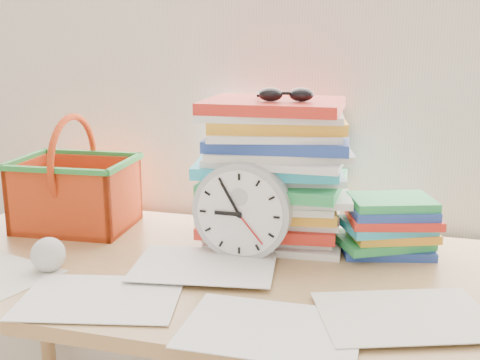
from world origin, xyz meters
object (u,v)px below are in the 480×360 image
(clock, at_px, (242,211))
(book_stack, at_px, (387,225))
(desk, at_px, (211,297))
(basket, at_px, (74,173))
(paper_stack, at_px, (275,171))

(clock, bearing_deg, book_stack, 21.81)
(desk, bearing_deg, basket, 158.92)
(paper_stack, xyz_separation_m, clock, (-0.04, -0.15, -0.06))
(paper_stack, bearing_deg, book_stack, -5.20)
(paper_stack, distance_m, basket, 0.53)
(paper_stack, distance_m, book_stack, 0.30)
(book_stack, bearing_deg, paper_stack, 174.80)
(desk, relative_size, paper_stack, 3.86)
(desk, relative_size, basket, 4.74)
(paper_stack, bearing_deg, clock, -104.90)
(desk, height_order, clock, clock)
(clock, height_order, basket, basket)
(book_stack, height_order, basket, basket)
(clock, bearing_deg, desk, -128.00)
(paper_stack, relative_size, clock, 1.62)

